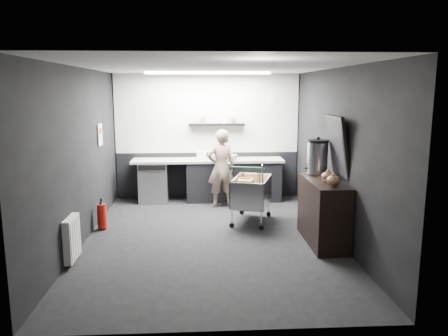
{
  "coord_description": "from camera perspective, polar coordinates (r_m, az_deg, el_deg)",
  "views": [
    {
      "loc": [
        -0.18,
        -6.72,
        2.38
      ],
      "look_at": [
        0.23,
        0.4,
        1.08
      ],
      "focal_mm": 35.0,
      "sensor_mm": 36.0,
      "label": 1
    }
  ],
  "objects": [
    {
      "name": "pink_tub",
      "position": [
        9.27,
        0.57,
        1.72
      ],
      "size": [
        0.18,
        0.18,
        0.18
      ],
      "primitive_type": "cylinder",
      "color": "beige",
      "rests_on": "prep_counter"
    },
    {
      "name": "wall_right",
      "position": [
        7.14,
        14.53,
        1.74
      ],
      "size": [
        0.0,
        5.5,
        5.5
      ],
      "primitive_type": "plane",
      "rotation": [
        1.57,
        0.0,
        -1.57
      ],
      "color": "black",
      "rests_on": "floor"
    },
    {
      "name": "kitchen_wall_panel",
      "position": [
        9.47,
        -2.21,
        7.14
      ],
      "size": [
        3.95,
        0.02,
        1.7
      ],
      "primitive_type": "cube",
      "color": "silver",
      "rests_on": "wall_back"
    },
    {
      "name": "ceiling",
      "position": [
        6.73,
        -1.8,
        13.09
      ],
      "size": [
        5.5,
        5.5,
        0.0
      ],
      "primitive_type": "plane",
      "rotation": [
        3.14,
        0.0,
        0.0
      ],
      "color": "silver",
      "rests_on": "wall_back"
    },
    {
      "name": "radiator",
      "position": [
        6.41,
        -19.27,
        -8.69
      ],
      "size": [
        0.1,
        0.5,
        0.6
      ],
      "primitive_type": "cube",
      "color": "white",
      "rests_on": "wall_left"
    },
    {
      "name": "poster_red_band",
      "position": [
        8.26,
        -15.89,
        4.69
      ],
      "size": [
        0.02,
        0.22,
        0.1
      ],
      "primitive_type": "cube",
      "color": "red",
      "rests_on": "poster"
    },
    {
      "name": "wall_front",
      "position": [
        4.11,
        -0.68,
        -4.13
      ],
      "size": [
        5.5,
        0.0,
        5.5
      ],
      "primitive_type": "plane",
      "rotation": [
        -1.57,
        0.0,
        0.0
      ],
      "color": "black",
      "rests_on": "floor"
    },
    {
      "name": "ceiling_strip",
      "position": [
        8.58,
        -2.13,
        12.29
      ],
      "size": [
        2.4,
        0.2,
        0.04
      ],
      "primitive_type": "cube",
      "color": "white",
      "rests_on": "ceiling"
    },
    {
      "name": "wall_back",
      "position": [
        9.53,
        -2.19,
        4.14
      ],
      "size": [
        5.5,
        0.0,
        5.5
      ],
      "primitive_type": "plane",
      "rotation": [
        1.57,
        0.0,
        0.0
      ],
      "color": "black",
      "rests_on": "floor"
    },
    {
      "name": "wall_clock",
      "position": [
        9.58,
        6.29,
        8.92
      ],
      "size": [
        0.2,
        0.03,
        0.2
      ],
      "primitive_type": "cylinder",
      "rotation": [
        1.57,
        0.0,
        0.0
      ],
      "color": "white",
      "rests_on": "wall_back"
    },
    {
      "name": "white_container",
      "position": [
        9.2,
        -2.95,
        1.63
      ],
      "size": [
        0.21,
        0.17,
        0.17
      ],
      "primitive_type": "cube",
      "rotation": [
        0.0,
        0.0,
        -0.07
      ],
      "color": "white",
      "rests_on": "prep_counter"
    },
    {
      "name": "dado_panel",
      "position": [
        9.64,
        -2.15,
        -0.9
      ],
      "size": [
        3.95,
        0.02,
        1.0
      ],
      "primitive_type": "cube",
      "color": "black",
      "rests_on": "wall_back"
    },
    {
      "name": "shopping_cart",
      "position": [
        7.83,
        3.55,
        -3.35
      ],
      "size": [
        0.87,
        1.17,
        1.1
      ],
      "color": "silver",
      "rests_on": "floor"
    },
    {
      "name": "floor",
      "position": [
        7.13,
        -1.68,
        -9.13
      ],
      "size": [
        5.5,
        5.5,
        0.0
      ],
      "primitive_type": "plane",
      "color": "black",
      "rests_on": "ground"
    },
    {
      "name": "sideboard",
      "position": [
        6.97,
        12.89,
        -4.48
      ],
      "size": [
        0.57,
        1.32,
        1.98
      ],
      "color": "black",
      "rests_on": "floor"
    },
    {
      "name": "cardboard_box",
      "position": [
        9.22,
        -0.02,
        1.43
      ],
      "size": [
        0.59,
        0.52,
        0.1
      ],
      "primitive_type": "cube",
      "rotation": [
        0.0,
        0.0,
        -0.35
      ],
      "color": "#916F4D",
      "rests_on": "prep_counter"
    },
    {
      "name": "person",
      "position": [
        8.85,
        -0.39,
        -0.0
      ],
      "size": [
        0.63,
        0.46,
        1.58
      ],
      "primitive_type": "imported",
      "rotation": [
        0.0,
        0.0,
        3.3
      ],
      "color": "#BCA995",
      "rests_on": "floor"
    },
    {
      "name": "prep_counter",
      "position": [
        9.35,
        -1.28,
        -1.52
      ],
      "size": [
        3.2,
        0.61,
        0.9
      ],
      "color": "black",
      "rests_on": "floor"
    },
    {
      "name": "fire_extinguisher",
      "position": [
        7.76,
        -15.67,
        -5.94
      ],
      "size": [
        0.16,
        0.16,
        0.52
      ],
      "color": "#B4140C",
      "rests_on": "floor"
    },
    {
      "name": "wall_left",
      "position": [
        7.04,
        -18.24,
        1.43
      ],
      "size": [
        0.0,
        5.5,
        5.5
      ],
      "primitive_type": "plane",
      "rotation": [
        1.57,
        0.0,
        1.57
      ],
      "color": "black",
      "rests_on": "floor"
    },
    {
      "name": "poster",
      "position": [
        8.26,
        -15.9,
        4.2
      ],
      "size": [
        0.02,
        0.3,
        0.4
      ],
      "primitive_type": "cube",
      "color": "white",
      "rests_on": "wall_left"
    },
    {
      "name": "floating_shelf",
      "position": [
        9.38,
        -0.96,
        5.71
      ],
      "size": [
        1.2,
        0.22,
        0.04
      ],
      "primitive_type": "cube",
      "color": "black",
      "rests_on": "wall_back"
    }
  ]
}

